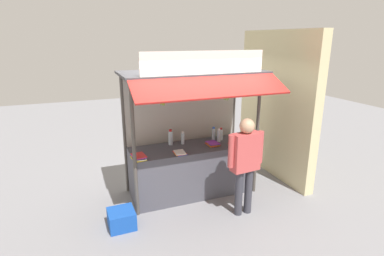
# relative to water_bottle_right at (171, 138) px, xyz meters

# --- Properties ---
(ground_plane) EXTENTS (20.00, 20.00, 0.00)m
(ground_plane) POSITION_rel_water_bottle_right_xyz_m (0.33, -0.24, -1.06)
(ground_plane) COLOR gray
(stall_counter) EXTENTS (2.23, 0.77, 0.92)m
(stall_counter) POSITION_rel_water_bottle_right_xyz_m (0.33, -0.24, -0.60)
(stall_counter) COLOR #4C4C56
(stall_counter) RESTS_ON ground
(stall_structure) EXTENTS (2.43, 1.62, 2.63)m
(stall_structure) POSITION_rel_water_bottle_right_xyz_m (0.33, -0.12, 0.55)
(stall_structure) COLOR #4C4742
(stall_structure) RESTS_ON ground
(water_bottle_right) EXTENTS (0.08, 0.08, 0.29)m
(water_bottle_right) POSITION_rel_water_bottle_right_xyz_m (0.00, 0.00, 0.00)
(water_bottle_right) COLOR silver
(water_bottle_right) RESTS_ON stall_counter
(water_bottle_mid_left) EXTENTS (0.07, 0.07, 0.25)m
(water_bottle_mid_left) POSITION_rel_water_bottle_right_xyz_m (0.86, -0.02, -0.02)
(water_bottle_mid_left) COLOR silver
(water_bottle_mid_left) RESTS_ON stall_counter
(water_bottle_back_right) EXTENTS (0.07, 0.07, 0.24)m
(water_bottle_back_right) POSITION_rel_water_bottle_right_xyz_m (0.99, -0.09, -0.02)
(water_bottle_back_right) COLOR silver
(water_bottle_back_right) RESTS_ON stall_counter
(water_bottle_far_left) EXTENTS (0.07, 0.07, 0.25)m
(water_bottle_far_left) POSITION_rel_water_bottle_right_xyz_m (0.90, -0.16, -0.02)
(water_bottle_far_left) COLOR silver
(water_bottle_far_left) RESTS_ON stall_counter
(water_bottle_far_right) EXTENTS (0.07, 0.07, 0.23)m
(water_bottle_far_right) POSITION_rel_water_bottle_right_xyz_m (0.22, -0.04, -0.03)
(water_bottle_far_right) COLOR silver
(water_bottle_far_right) RESTS_ON stall_counter
(magazine_stack_mid_right) EXTENTS (0.24, 0.32, 0.06)m
(magazine_stack_mid_right) POSITION_rel_water_bottle_right_xyz_m (-0.70, -0.47, -0.11)
(magazine_stack_mid_right) COLOR yellow
(magazine_stack_mid_right) RESTS_ON stall_counter
(magazine_stack_back_left) EXTENTS (0.23, 0.28, 0.05)m
(magazine_stack_back_left) POSITION_rel_water_bottle_right_xyz_m (0.71, -0.30, -0.11)
(magazine_stack_back_left) COLOR orange
(magazine_stack_back_left) RESTS_ON stall_counter
(magazine_stack_rear_center) EXTENTS (0.19, 0.26, 0.05)m
(magazine_stack_rear_center) POSITION_rel_water_bottle_right_xyz_m (1.05, -0.54, -0.11)
(magazine_stack_rear_center) COLOR white
(magazine_stack_rear_center) RESTS_ON stall_counter
(magazine_stack_front_right) EXTENTS (0.21, 0.27, 0.04)m
(magazine_stack_front_right) POSITION_rel_water_bottle_right_xyz_m (0.00, -0.50, -0.12)
(magazine_stack_front_right) COLOR blue
(magazine_stack_front_right) RESTS_ON stall_counter
(banana_bunch_inner_left) EXTENTS (0.10, 0.11, 0.32)m
(banana_bunch_inner_left) POSITION_rel_water_bottle_right_xyz_m (-0.34, -0.72, 0.86)
(banana_bunch_inner_left) COLOR #332D23
(banana_bunch_rightmost) EXTENTS (0.13, 0.12, 0.31)m
(banana_bunch_rightmost) POSITION_rel_water_bottle_right_xyz_m (0.74, -0.72, 0.86)
(banana_bunch_rightmost) COLOR #332D23
(vendor_person) EXTENTS (0.62, 0.24, 1.63)m
(vendor_person) POSITION_rel_water_bottle_right_xyz_m (0.86, -1.21, -0.07)
(vendor_person) COLOR #383842
(vendor_person) RESTS_ON ground
(plastic_crate) EXTENTS (0.40, 0.40, 0.28)m
(plastic_crate) POSITION_rel_water_bottle_right_xyz_m (-1.08, -0.87, -0.92)
(plastic_crate) COLOR #194CB2
(plastic_crate) RESTS_ON ground
(neighbour_wall) EXTENTS (0.20, 2.40, 2.97)m
(neighbour_wall) POSITION_rel_water_bottle_right_xyz_m (2.31, 0.06, 0.43)
(neighbour_wall) COLOR beige
(neighbour_wall) RESTS_ON ground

